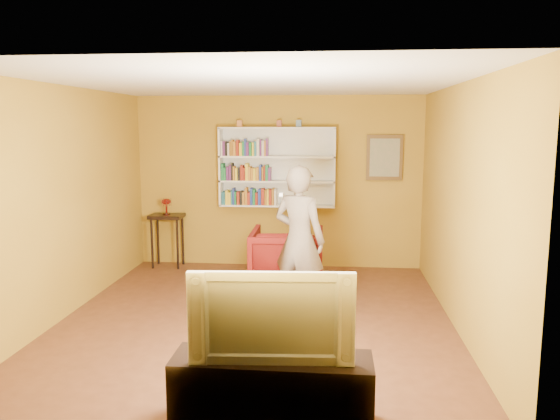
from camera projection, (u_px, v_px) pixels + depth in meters
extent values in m
cube|color=#4F2A19|center=(257.00, 323.00, 6.39)|extent=(5.30, 5.80, 0.12)
cube|color=#9E771D|center=(278.00, 182.00, 8.66)|extent=(5.30, 0.04, 2.70)
cube|color=#9E771D|center=(203.00, 258.00, 3.70)|extent=(5.30, 0.04, 2.70)
cube|color=#9E771D|center=(64.00, 202.00, 6.40)|extent=(0.04, 5.80, 2.70)
cube|color=#9E771D|center=(461.00, 208.00, 5.96)|extent=(0.04, 5.80, 2.70)
cube|color=white|center=(255.00, 80.00, 5.97)|extent=(5.30, 5.80, 0.06)
cube|color=white|center=(278.00, 166.00, 8.58)|extent=(1.80, 0.03, 1.20)
cube|color=white|center=(221.00, 167.00, 8.54)|extent=(0.03, 0.28, 1.20)
cube|color=white|center=(334.00, 167.00, 8.36)|extent=(0.03, 0.28, 1.20)
cube|color=white|center=(277.00, 205.00, 8.54)|extent=(1.80, 0.28, 0.03)
cube|color=white|center=(277.00, 181.00, 8.48)|extent=(1.80, 0.28, 0.03)
cube|color=white|center=(277.00, 157.00, 8.43)|extent=(1.80, 0.28, 0.03)
cube|color=white|center=(277.00, 128.00, 8.36)|extent=(1.80, 0.28, 0.03)
cube|color=#21647B|center=(223.00, 198.00, 8.57)|extent=(0.03, 0.19, 0.20)
cube|color=#21647B|center=(225.00, 198.00, 8.56)|extent=(0.02, 0.16, 0.20)
cube|color=yellow|center=(228.00, 197.00, 8.56)|extent=(0.04, 0.18, 0.22)
cube|color=yellow|center=(230.00, 198.00, 8.55)|extent=(0.04, 0.16, 0.19)
cube|color=#21647B|center=(233.00, 197.00, 8.56)|extent=(0.02, 0.19, 0.22)
cube|color=#213598|center=(234.00, 196.00, 8.54)|extent=(0.02, 0.17, 0.26)
cube|color=#186E39|center=(236.00, 198.00, 8.54)|extent=(0.03, 0.17, 0.20)
cube|color=maroon|center=(239.00, 198.00, 8.52)|extent=(0.04, 0.14, 0.21)
cube|color=black|center=(242.00, 198.00, 8.54)|extent=(0.03, 0.17, 0.21)
cube|color=#AF7223|center=(244.00, 198.00, 8.53)|extent=(0.04, 0.17, 0.20)
cube|color=#AF7223|center=(247.00, 196.00, 8.51)|extent=(0.03, 0.15, 0.27)
cube|color=maroon|center=(249.00, 198.00, 8.52)|extent=(0.04, 0.17, 0.20)
cube|color=#213598|center=(252.00, 196.00, 8.50)|extent=(0.04, 0.14, 0.26)
cube|color=#186E39|center=(254.00, 197.00, 8.50)|extent=(0.04, 0.15, 0.25)
cube|color=maroon|center=(257.00, 199.00, 8.50)|extent=(0.04, 0.16, 0.19)
cube|color=#213598|center=(260.00, 197.00, 8.51)|extent=(0.04, 0.18, 0.25)
cube|color=maroon|center=(263.00, 197.00, 8.49)|extent=(0.04, 0.16, 0.26)
cube|color=#97601B|center=(266.00, 197.00, 8.48)|extent=(0.03, 0.15, 0.24)
cube|color=yellow|center=(268.00, 197.00, 8.49)|extent=(0.03, 0.18, 0.25)
cube|color=maroon|center=(271.00, 197.00, 8.49)|extent=(0.04, 0.17, 0.24)
cube|color=#97601B|center=(273.00, 197.00, 8.48)|extent=(0.03, 0.16, 0.26)
cube|color=beige|center=(276.00, 197.00, 8.47)|extent=(0.03, 0.16, 0.25)
cube|color=#186E39|center=(223.00, 172.00, 8.51)|extent=(0.03, 0.18, 0.26)
cube|color=#186E39|center=(226.00, 174.00, 8.50)|extent=(0.04, 0.17, 0.20)
cube|color=#572266|center=(228.00, 173.00, 8.50)|extent=(0.04, 0.18, 0.21)
cube|color=#572266|center=(231.00, 172.00, 8.48)|extent=(0.03, 0.15, 0.24)
cube|color=black|center=(233.00, 172.00, 8.47)|extent=(0.02, 0.15, 0.26)
cube|color=#AF7223|center=(234.00, 173.00, 8.47)|extent=(0.03, 0.15, 0.22)
cube|color=yellow|center=(237.00, 174.00, 8.49)|extent=(0.04, 0.19, 0.19)
cube|color=black|center=(240.00, 174.00, 8.48)|extent=(0.03, 0.17, 0.20)
cube|color=maroon|center=(242.00, 173.00, 8.46)|extent=(0.04, 0.15, 0.24)
cube|color=maroon|center=(245.00, 174.00, 8.46)|extent=(0.03, 0.14, 0.20)
cube|color=yellow|center=(247.00, 172.00, 8.47)|extent=(0.04, 0.18, 0.26)
cube|color=#AF7223|center=(250.00, 173.00, 8.47)|extent=(0.03, 0.19, 0.22)
cube|color=#AF7223|center=(252.00, 174.00, 8.46)|extent=(0.03, 0.16, 0.20)
cube|color=yellow|center=(255.00, 174.00, 8.46)|extent=(0.04, 0.17, 0.19)
cube|color=#AF7223|center=(258.00, 174.00, 8.44)|extent=(0.04, 0.15, 0.21)
cube|color=#213598|center=(261.00, 173.00, 8.44)|extent=(0.03, 0.16, 0.24)
cube|color=#97601B|center=(263.00, 174.00, 8.44)|extent=(0.02, 0.16, 0.21)
cube|color=maroon|center=(265.00, 173.00, 8.43)|extent=(0.02, 0.15, 0.24)
cube|color=#186E39|center=(267.00, 173.00, 8.44)|extent=(0.04, 0.19, 0.24)
cube|color=#572266|center=(270.00, 174.00, 8.43)|extent=(0.04, 0.17, 0.20)
cube|color=beige|center=(223.00, 148.00, 8.45)|extent=(0.02, 0.18, 0.23)
cube|color=#572266|center=(224.00, 148.00, 8.43)|extent=(0.04, 0.15, 0.22)
cube|color=black|center=(227.00, 149.00, 8.44)|extent=(0.03, 0.18, 0.22)
cube|color=beige|center=(229.00, 149.00, 8.44)|extent=(0.03, 0.17, 0.20)
cube|color=#97601B|center=(231.00, 149.00, 8.43)|extent=(0.02, 0.16, 0.22)
cube|color=#97601B|center=(233.00, 148.00, 8.42)|extent=(0.02, 0.15, 0.25)
cube|color=#AF7223|center=(235.00, 149.00, 8.43)|extent=(0.04, 0.18, 0.22)
cube|color=maroon|center=(238.00, 148.00, 8.41)|extent=(0.04, 0.15, 0.25)
cube|color=yellow|center=(241.00, 149.00, 8.43)|extent=(0.04, 0.19, 0.20)
cube|color=#186E39|center=(244.00, 149.00, 8.41)|extent=(0.03, 0.16, 0.22)
cube|color=#213598|center=(246.00, 147.00, 8.40)|extent=(0.03, 0.17, 0.27)
cube|color=#572266|center=(248.00, 149.00, 8.40)|extent=(0.04, 0.15, 0.21)
cube|color=#186E39|center=(251.00, 149.00, 8.41)|extent=(0.04, 0.18, 0.20)
cube|color=yellow|center=(254.00, 149.00, 8.39)|extent=(0.03, 0.16, 0.21)
cube|color=#21647B|center=(256.00, 149.00, 8.39)|extent=(0.04, 0.17, 0.22)
cube|color=beige|center=(259.00, 147.00, 8.37)|extent=(0.04, 0.14, 0.26)
cube|color=#572266|center=(261.00, 148.00, 8.38)|extent=(0.03, 0.17, 0.25)
cube|color=beige|center=(263.00, 148.00, 8.38)|extent=(0.04, 0.17, 0.24)
cube|color=#AF7223|center=(265.00, 148.00, 8.37)|extent=(0.02, 0.14, 0.23)
cube|color=#572266|center=(267.00, 147.00, 8.36)|extent=(0.03, 0.14, 0.27)
cube|color=#CA7539|center=(240.00, 124.00, 8.40)|extent=(0.07, 0.07, 0.10)
cube|color=brown|center=(279.00, 124.00, 8.35)|extent=(0.07, 0.07, 0.10)
cube|color=slate|center=(299.00, 123.00, 8.32)|extent=(0.08, 0.08, 0.11)
cube|color=#503716|center=(384.00, 158.00, 8.38)|extent=(0.55, 0.04, 0.70)
cube|color=gray|center=(385.00, 158.00, 8.36)|extent=(0.45, 0.02, 0.58)
cylinder|color=black|center=(152.00, 244.00, 8.58)|extent=(0.04, 0.04, 0.79)
cylinder|color=black|center=(178.00, 244.00, 8.54)|extent=(0.04, 0.04, 0.79)
cylinder|color=black|center=(158.00, 240.00, 8.87)|extent=(0.04, 0.04, 0.79)
cylinder|color=black|center=(183.00, 241.00, 8.83)|extent=(0.04, 0.04, 0.79)
cube|color=black|center=(167.00, 216.00, 8.64)|extent=(0.51, 0.39, 0.06)
cylinder|color=maroon|center=(167.00, 214.00, 8.64)|extent=(0.11, 0.11, 0.02)
cylinder|color=maroon|center=(167.00, 209.00, 8.62)|extent=(0.03, 0.03, 0.14)
ellipsoid|color=maroon|center=(166.00, 202.00, 8.61)|extent=(0.15, 0.15, 0.10)
cylinder|color=#FBDBAC|center=(171.00, 202.00, 8.60)|extent=(0.01, 0.01, 0.11)
cylinder|color=#FBDBAC|center=(171.00, 202.00, 8.64)|extent=(0.01, 0.01, 0.11)
cylinder|color=#FBDBAC|center=(169.00, 201.00, 8.67)|extent=(0.01, 0.01, 0.11)
cylinder|color=#FBDBAC|center=(166.00, 201.00, 8.68)|extent=(0.01, 0.01, 0.11)
cylinder|color=#FBDBAC|center=(163.00, 202.00, 8.66)|extent=(0.01, 0.01, 0.11)
cylinder|color=#FBDBAC|center=(162.00, 202.00, 8.61)|extent=(0.01, 0.01, 0.11)
cylinder|color=#FBDBAC|center=(162.00, 202.00, 8.57)|extent=(0.01, 0.01, 0.11)
cylinder|color=#FBDBAC|center=(164.00, 203.00, 8.54)|extent=(0.01, 0.01, 0.11)
cylinder|color=#FBDBAC|center=(166.00, 203.00, 8.54)|extent=(0.01, 0.01, 0.11)
cylinder|color=#FBDBAC|center=(169.00, 202.00, 8.56)|extent=(0.01, 0.01, 0.11)
imported|color=#490507|center=(287.00, 261.00, 7.32)|extent=(0.96, 0.99, 0.88)
imported|color=#66594B|center=(299.00, 240.00, 6.49)|extent=(0.77, 0.66, 1.78)
cube|color=white|center=(282.00, 194.00, 6.14)|extent=(0.04, 0.15, 0.04)
cube|color=black|center=(272.00, 391.00, 4.09)|extent=(1.49, 0.45, 0.53)
imported|color=black|center=(272.00, 313.00, 4.00)|extent=(1.20, 0.24, 0.69)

